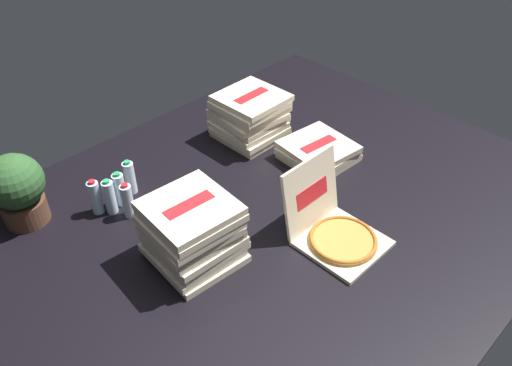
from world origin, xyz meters
TOP-DOWN VIEW (x-y plane):
  - ground_plane at (0.00, 0.00)m, footprint 3.20×2.40m
  - open_pizza_box at (0.12, -0.37)m, footprint 0.37×0.45m
  - pizza_stack_right_mid at (0.58, 0.13)m, footprint 0.41×0.41m
  - pizza_stack_left_far at (-0.45, 0.03)m, footprint 0.42×0.43m
  - pizza_stack_center_far at (0.47, 0.59)m, footprint 0.41×0.40m
  - water_bottle_0 at (-0.47, 0.61)m, footprint 0.06×0.06m
  - water_bottle_1 at (-0.60, 0.64)m, footprint 0.06×0.06m
  - water_bottle_2 at (-0.55, 0.59)m, footprint 0.06×0.06m
  - water_bottle_3 at (-0.50, 0.50)m, footprint 0.06×0.06m
  - water_bottle_4 at (-0.38, 0.66)m, footprint 0.06×0.06m
  - potted_plant at (-0.89, 0.85)m, footprint 0.28×0.28m

SIDE VIEW (x-z plane):
  - ground_plane at x=0.00m, z-range -0.02..0.00m
  - pizza_stack_right_mid at x=0.58m, z-range 0.00..0.11m
  - open_pizza_box at x=0.12m, z-range -0.12..0.26m
  - water_bottle_0 at x=-0.47m, z-range -0.01..0.20m
  - water_bottle_1 at x=-0.60m, z-range -0.01..0.20m
  - water_bottle_2 at x=-0.55m, z-range -0.01..0.20m
  - water_bottle_3 at x=-0.50m, z-range -0.01..0.20m
  - water_bottle_4 at x=-0.38m, z-range -0.01..0.20m
  - pizza_stack_center_far at x=0.47m, z-range 0.00..0.29m
  - pizza_stack_left_far at x=-0.45m, z-range 0.00..0.33m
  - potted_plant at x=-0.89m, z-range 0.01..0.40m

